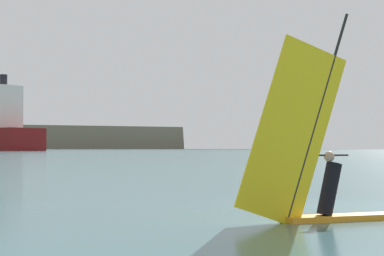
# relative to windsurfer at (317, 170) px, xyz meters

# --- Properties ---
(ground_plane) EXTENTS (4000.00, 4000.00, 0.00)m
(ground_plane) POSITION_rel_windsurfer_xyz_m (1.87, 2.98, -1.05)
(ground_plane) COLOR #386066
(windsurfer) EXTENTS (3.84, 0.84, 4.41)m
(windsurfer) POSITION_rel_windsurfer_xyz_m (0.00, 0.00, 0.00)
(windsurfer) COLOR orange
(windsurfer) RESTS_ON ground_plane
(distant_headland) EXTENTS (1163.64, 544.85, 32.87)m
(distant_headland) POSITION_rel_windsurfer_xyz_m (50.04, 1102.27, 15.39)
(distant_headland) COLOR #756B56
(distant_headland) RESTS_ON ground_plane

